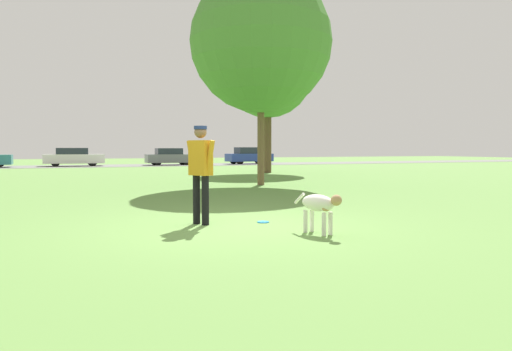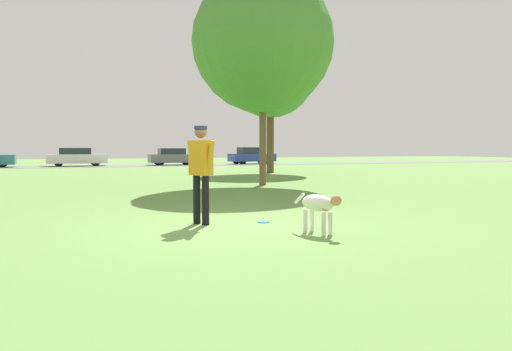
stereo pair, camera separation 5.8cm
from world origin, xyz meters
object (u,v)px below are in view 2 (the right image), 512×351
at_px(person, 201,166).
at_px(dog, 319,205).
at_px(parked_car_white, 77,157).
at_px(parked_car_grey, 173,157).
at_px(parked_car_blue, 252,156).
at_px(tree_near_right, 263,42).
at_px(tree_far_right, 270,73).
at_px(frisbee, 263,222).

relative_size(person, dog, 1.74).
xyz_separation_m(parked_car_white, parked_car_grey, (7.33, -0.29, -0.02)).
bearing_deg(parked_car_blue, parked_car_white, 177.09).
xyz_separation_m(person, dog, (1.45, -1.68, -0.58)).
xyz_separation_m(parked_car_grey, parked_car_blue, (6.94, 0.16, 0.04)).
height_order(tree_near_right, tree_far_right, tree_far_right).
distance_m(person, tree_far_right, 19.43).
distance_m(tree_near_right, parked_car_white, 24.35).
bearing_deg(dog, tree_near_right, 146.23).
relative_size(person, parked_car_blue, 0.44).
distance_m(person, parked_car_grey, 32.05).
distance_m(dog, parked_car_grey, 33.44).
height_order(frisbee, parked_car_blue, parked_car_blue).
relative_size(dog, parked_car_white, 0.23).
bearing_deg(dog, tree_far_right, 142.75).
bearing_deg(parked_car_white, frisbee, -85.76).
xyz_separation_m(frisbee, parked_car_blue, (12.39, 31.74, 0.69)).
distance_m(tree_near_right, parked_car_grey, 23.52).
relative_size(frisbee, tree_far_right, 0.03).
relative_size(tree_near_right, tree_far_right, 0.97).
height_order(person, frisbee, person).
distance_m(person, parked_car_white, 31.67).
relative_size(dog, parked_car_grey, 0.26).
bearing_deg(tree_near_right, tree_far_right, 64.48).
bearing_deg(tree_far_right, frisbee, -114.20).
bearing_deg(person, dog, 13.18).
height_order(tree_far_right, parked_car_grey, tree_far_right).
relative_size(tree_near_right, parked_car_blue, 1.96).
distance_m(person, frisbee, 1.54).
bearing_deg(parked_car_grey, tree_near_right, -93.22).
distance_m(parked_car_white, parked_car_blue, 14.27).
distance_m(parked_car_white, parked_car_grey, 7.34).
bearing_deg(parked_car_grey, dog, -97.46).
bearing_deg(parked_car_grey, parked_car_blue, 2.65).
relative_size(frisbee, parked_car_white, 0.05).
bearing_deg(tree_near_right, parked_car_grey, 85.45).
bearing_deg(parked_car_white, tree_far_right, -56.58).
xyz_separation_m(parked_car_white, parked_car_blue, (14.27, -0.13, 0.02)).
bearing_deg(tree_near_right, parked_car_white, 103.28).
bearing_deg(frisbee, dog, -77.06).
height_order(dog, tree_near_right, tree_near_right).
height_order(tree_near_right, parked_car_blue, tree_near_right).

